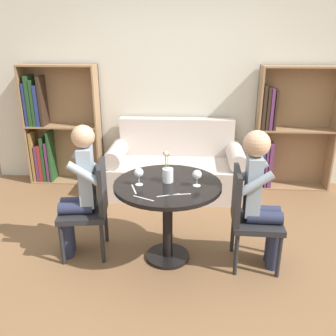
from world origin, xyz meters
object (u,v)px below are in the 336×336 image
Objects in this scene: bookshelf_left at (53,128)px; bookshelf_right at (284,133)px; flower_vase at (167,173)px; couch at (176,169)px; chair_left at (91,205)px; person_left at (79,189)px; wine_glass_right at (197,175)px; person_right at (261,195)px; wine_glass_left at (139,173)px; chair_right at (249,214)px.

bookshelf_left is 1.00× the size of bookshelf_right.
couch is at bearing 89.80° from flower_vase.
chair_left is at bearing 178.49° from flower_vase.
flower_vase is (0.79, 0.00, 0.18)m from person_left.
couch is 1.67m from wine_glass_right.
person_right reaches higher than wine_glass_left.
bookshelf_left is (-1.68, 0.27, 0.45)m from couch.
bookshelf_right reaches higher than flower_vase.
chair_right reaches higher than wine_glass_right.
bookshelf_right is 2.25m from flower_vase.
chair_right is (-0.69, -1.83, -0.25)m from bookshelf_right.
wine_glass_right is 0.27m from flower_vase.
chair_left is 0.72× the size of person_left.
person_left is 0.60m from wine_glass_left.
bookshelf_left is at bearing 128.11° from wine_glass_left.
bookshelf_left is 11.29× the size of wine_glass_right.
couch is 1.93× the size of chair_left.
flower_vase is at bearing 19.69° from wine_glass_left.
person_right is (1.59, -0.07, 0.02)m from person_left.
chair_right is 1.51m from person_left.
bookshelf_right reaches higher than person_left.
wine_glass_left is (-1.64, -1.84, 0.11)m from bookshelf_right.
chair_right is 6.35× the size of wine_glass_right.
bookshelf_left reaches higher than wine_glass_right.
person_left is at bearing -84.66° from chair_left.
flower_vase is (-0.26, 0.07, -0.01)m from wine_glass_right.
person_right reaches higher than wine_glass_right.
person_right reaches higher than flower_vase.
chair_right is at bearing -37.28° from bookshelf_left.
chair_left is 0.78m from flower_vase.
chair_left is at bearing -115.80° from couch.
person_left is 0.81m from flower_vase.
bookshelf_right reaches higher than person_right.
wine_glass_right is (-1.15, -1.83, 0.10)m from bookshelf_right.
chair_right is 0.72× the size of person_left.
wine_glass_right is (-0.54, -0.01, 0.17)m from person_right.
bookshelf_left is 1.78× the size of chair_left.
bookshelf_left reaches higher than chair_left.
wine_glass_right is (-0.46, -0.01, 0.36)m from chair_right.
bookshelf_left is at bearing 136.59° from wine_glass_right.
chair_left is (0.97, -1.74, -0.26)m from bookshelf_left.
bookshelf_left reaches higher than chair_right.
wine_glass_right is at bearing 92.40° from chair_right.
couch is at bearing 81.31° from wine_glass_left.
person_left is at bearing 171.68° from wine_glass_left.
person_right is at bearing -108.32° from bookshelf_right.
wine_glass_left is 0.25m from flower_vase.
wine_glass_left is (-1.03, -0.02, 0.18)m from person_right.
flower_vase is (0.70, -0.02, 0.34)m from chair_left.
flower_vase is at bearing -90.20° from couch.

